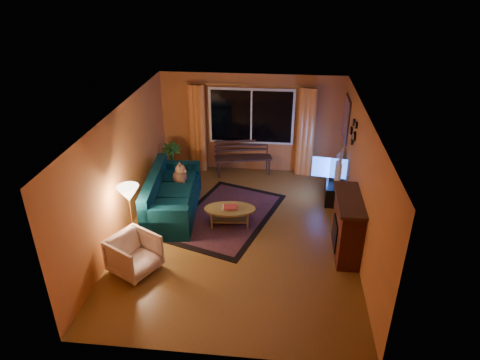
# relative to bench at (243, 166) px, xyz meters

# --- Properties ---
(floor) EXTENTS (4.50, 6.00, 0.02)m
(floor) POSITION_rel_bench_xyz_m (0.17, -2.72, -0.22)
(floor) COLOR brown
(floor) RESTS_ON ground
(ceiling) EXTENTS (4.50, 6.00, 0.02)m
(ceiling) POSITION_rel_bench_xyz_m (0.17, -2.72, 2.30)
(ceiling) COLOR white
(ceiling) RESTS_ON ground
(wall_back) EXTENTS (4.50, 0.02, 2.50)m
(wall_back) POSITION_rel_bench_xyz_m (0.17, 0.29, 1.04)
(wall_back) COLOR #C17037
(wall_back) RESTS_ON ground
(wall_left) EXTENTS (0.02, 6.00, 2.50)m
(wall_left) POSITION_rel_bench_xyz_m (-2.09, -2.72, 1.04)
(wall_left) COLOR #C17037
(wall_left) RESTS_ON ground
(wall_right) EXTENTS (0.02, 6.00, 2.50)m
(wall_right) POSITION_rel_bench_xyz_m (2.43, -2.72, 1.04)
(wall_right) COLOR #C17037
(wall_right) RESTS_ON ground
(window) EXTENTS (2.00, 0.02, 1.30)m
(window) POSITION_rel_bench_xyz_m (0.17, 0.23, 1.24)
(window) COLOR black
(window) RESTS_ON wall_back
(curtain_rod) EXTENTS (3.20, 0.03, 0.03)m
(curtain_rod) POSITION_rel_bench_xyz_m (0.17, 0.18, 2.04)
(curtain_rod) COLOR #BF8C3F
(curtain_rod) RESTS_ON wall_back
(curtain_left) EXTENTS (0.36, 0.36, 2.24)m
(curtain_left) POSITION_rel_bench_xyz_m (-1.18, 0.16, 0.91)
(curtain_left) COLOR orange
(curtain_left) RESTS_ON ground
(curtain_right) EXTENTS (0.36, 0.36, 2.24)m
(curtain_right) POSITION_rel_bench_xyz_m (1.52, 0.16, 0.91)
(curtain_right) COLOR orange
(curtain_right) RESTS_ON ground
(bench) EXTENTS (1.49, 0.72, 0.43)m
(bench) POSITION_rel_bench_xyz_m (0.00, 0.00, 0.00)
(bench) COLOR #30201B
(bench) RESTS_ON ground
(potted_plant) EXTENTS (0.60, 0.60, 0.89)m
(potted_plant) POSITION_rel_bench_xyz_m (-1.76, -0.38, 0.23)
(potted_plant) COLOR #235B1E
(potted_plant) RESTS_ON ground
(sofa) EXTENTS (1.16, 2.32, 0.91)m
(sofa) POSITION_rel_bench_xyz_m (-1.31, -2.07, 0.24)
(sofa) COLOR #052938
(sofa) RESTS_ON ground
(dog) EXTENTS (0.40, 0.46, 0.43)m
(dog) POSITION_rel_bench_xyz_m (-1.26, -1.56, 0.45)
(dog) COLOR #946646
(dog) RESTS_ON sofa
(armchair) EXTENTS (0.96, 0.98, 0.76)m
(armchair) POSITION_rel_bench_xyz_m (-1.50, -4.06, 0.16)
(armchair) COLOR beige
(armchair) RESTS_ON ground
(floor_lamp) EXTENTS (0.27, 0.27, 1.29)m
(floor_lamp) POSITION_rel_bench_xyz_m (-1.74, -3.38, 0.43)
(floor_lamp) COLOR #BF8C3F
(floor_lamp) RESTS_ON ground
(rug) EXTENTS (2.52, 3.16, 0.02)m
(rug) POSITION_rel_bench_xyz_m (-0.15, -2.12, -0.21)
(rug) COLOR maroon
(rug) RESTS_ON ground
(coffee_table) EXTENTS (1.14, 1.14, 0.38)m
(coffee_table) POSITION_rel_bench_xyz_m (-0.04, -2.41, -0.02)
(coffee_table) COLOR olive
(coffee_table) RESTS_ON ground
(tv_console) EXTENTS (0.43, 1.08, 0.44)m
(tv_console) POSITION_rel_bench_xyz_m (2.17, -1.03, 0.01)
(tv_console) COLOR black
(tv_console) RESTS_ON ground
(television) EXTENTS (0.28, 1.06, 0.60)m
(television) POSITION_rel_bench_xyz_m (2.17, -1.03, 0.53)
(television) COLOR black
(television) RESTS_ON tv_console
(fireplace) EXTENTS (0.40, 1.20, 1.10)m
(fireplace) POSITION_rel_bench_xyz_m (2.22, -3.12, 0.34)
(fireplace) COLOR maroon
(fireplace) RESTS_ON ground
(mirror_cluster) EXTENTS (0.06, 0.60, 0.56)m
(mirror_cluster) POSITION_rel_bench_xyz_m (2.38, -1.42, 1.59)
(mirror_cluster) COLOR black
(mirror_cluster) RESTS_ON wall_right
(painting) EXTENTS (0.04, 0.76, 0.96)m
(painting) POSITION_rel_bench_xyz_m (2.39, -0.27, 1.44)
(painting) COLOR orange
(painting) RESTS_ON wall_right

